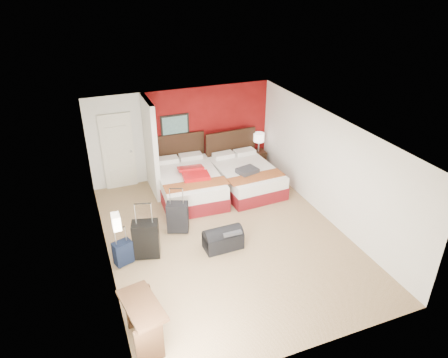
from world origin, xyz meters
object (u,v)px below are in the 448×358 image
red_suitcase_open (193,173)px  nightstand (258,159)px  duffel_bag (223,240)px  desk (144,323)px  bed_left (189,185)px  table_lamp (259,142)px  bed_right (246,178)px  suitcase_charcoal (178,218)px  suitcase_navy (123,254)px  suitcase_black (146,240)px

red_suitcase_open → nightstand: size_ratio=1.68×
red_suitcase_open → duffel_bag: red_suitcase_open is taller
red_suitcase_open → desk: size_ratio=0.92×
bed_left → table_lamp: (2.39, 0.88, 0.48)m
bed_right → suitcase_charcoal: (-2.23, -1.29, 0.04)m
bed_right → duffel_bag: bed_right is taller
red_suitcase_open → bed_right: bearing=4.5°
red_suitcase_open → nightstand: (2.29, 0.98, -0.44)m
bed_right → duffel_bag: (-1.52, -2.23, -0.10)m
bed_left → suitcase_navy: 2.94m
suitcase_black → suitcase_navy: 0.52m
bed_right → nightstand: (0.85, 1.02, -0.04)m
duffel_bag → red_suitcase_open: bearing=86.5°
duffel_bag → suitcase_navy: bearing=172.1°
bed_right → suitcase_charcoal: bearing=-152.9°
bed_left → duffel_bag: (0.02, -2.37, -0.12)m
red_suitcase_open → desk: (-2.12, -4.11, -0.30)m
suitcase_charcoal → duffel_bag: suitcase_charcoal is taller
red_suitcase_open → nightstand: red_suitcase_open is taller
suitcase_black → nightstand: bearing=52.0°
bed_left → bed_right: 1.54m
bed_left → suitcase_black: (-1.53, -2.06, 0.07)m
bed_left → suitcase_charcoal: 1.59m
nightstand → suitcase_navy: nightstand is taller
duffel_bag → desk: bearing=-139.3°
nightstand → table_lamp: 0.54m
suitcase_black → suitcase_navy: size_ratio=1.58×
desk → red_suitcase_open: bearing=52.3°
table_lamp → duffel_bag: size_ratio=0.69×
suitcase_charcoal → duffel_bag: bearing=-31.2°
suitcase_charcoal → desk: size_ratio=0.71×
red_suitcase_open → suitcase_charcoal: bearing=-114.8°
suitcase_charcoal → suitcase_navy: bearing=-130.6°
red_suitcase_open → table_lamp: bearing=29.3°
suitcase_charcoal → nightstand: bearing=58.2°
nightstand → red_suitcase_open: bearing=-156.4°
bed_right → table_lamp: 1.42m
suitcase_charcoal → suitcase_navy: 1.50m
nightstand → suitcase_charcoal: (-3.09, -2.31, 0.08)m
red_suitcase_open → suitcase_charcoal: 1.59m
suitcase_black → duffel_bag: bearing=4.0°
suitcase_black → duffel_bag: size_ratio=0.98×
nightstand → table_lamp: table_lamp is taller
table_lamp → suitcase_navy: (-4.41, -3.02, -0.56)m
red_suitcase_open → table_lamp: 2.49m
bed_right → bed_left: bearing=171.8°
suitcase_charcoal → duffel_bag: size_ratio=0.86×
table_lamp → desk: bearing=-130.9°
bed_right → table_lamp: bearing=47.2°
table_lamp → suitcase_navy: table_lamp is taller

